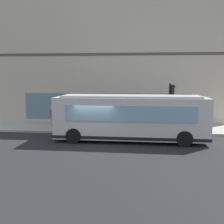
{
  "coord_description": "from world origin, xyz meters",
  "views": [
    {
      "loc": [
        -16.96,
        -2.6,
        4.29
      ],
      "look_at": [
        1.91,
        -0.95,
        1.77
      ],
      "focal_mm": 42.72,
      "sensor_mm": 36.0,
      "label": 1
    }
  ],
  "objects_px": {
    "city_bus_nearside": "(130,118)",
    "pedestrian_walking_along_curb": "(52,115)",
    "traffic_light_near_corner": "(171,98)",
    "fire_hydrant": "(186,121)",
    "pedestrian_near_hydrant": "(66,116)",
    "newspaper_vending_box": "(166,121)",
    "pedestrian_near_building_entrance": "(89,114)"
  },
  "relations": [
    {
      "from": "fire_hydrant",
      "to": "traffic_light_near_corner",
      "type": "bearing_deg",
      "value": 149.03
    },
    {
      "from": "newspaper_vending_box",
      "to": "pedestrian_walking_along_curb",
      "type": "bearing_deg",
      "value": 96.44
    },
    {
      "from": "pedestrian_near_hydrant",
      "to": "pedestrian_walking_along_curb",
      "type": "relative_size",
      "value": 0.91
    },
    {
      "from": "city_bus_nearside",
      "to": "pedestrian_walking_along_curb",
      "type": "relative_size",
      "value": 5.82
    },
    {
      "from": "city_bus_nearside",
      "to": "fire_hydrant",
      "type": "xyz_separation_m",
      "value": [
        5.23,
        -4.63,
        -1.04
      ]
    },
    {
      "from": "newspaper_vending_box",
      "to": "fire_hydrant",
      "type": "bearing_deg",
      "value": -67.27
    },
    {
      "from": "city_bus_nearside",
      "to": "pedestrian_walking_along_curb",
      "type": "height_order",
      "value": "city_bus_nearside"
    },
    {
      "from": "city_bus_nearside",
      "to": "traffic_light_near_corner",
      "type": "distance_m",
      "value": 4.08
    },
    {
      "from": "traffic_light_near_corner",
      "to": "city_bus_nearside",
      "type": "bearing_deg",
      "value": 129.88
    },
    {
      "from": "traffic_light_near_corner",
      "to": "pedestrian_walking_along_curb",
      "type": "bearing_deg",
      "value": 84.35
    },
    {
      "from": "traffic_light_near_corner",
      "to": "fire_hydrant",
      "type": "relative_size",
      "value": 4.93
    },
    {
      "from": "pedestrian_near_hydrant",
      "to": "pedestrian_walking_along_curb",
      "type": "xyz_separation_m",
      "value": [
        -0.22,
        1.11,
        0.1
      ]
    },
    {
      "from": "pedestrian_near_building_entrance",
      "to": "pedestrian_walking_along_curb",
      "type": "xyz_separation_m",
      "value": [
        -0.85,
        2.9,
        -0.06
      ]
    },
    {
      "from": "pedestrian_near_building_entrance",
      "to": "city_bus_nearside",
      "type": "bearing_deg",
      "value": -140.5
    },
    {
      "from": "traffic_light_near_corner",
      "to": "newspaper_vending_box",
      "type": "distance_m",
      "value": 2.89
    },
    {
      "from": "fire_hydrant",
      "to": "pedestrian_walking_along_curb",
      "type": "bearing_deg",
      "value": 99.15
    },
    {
      "from": "city_bus_nearside",
      "to": "fire_hydrant",
      "type": "relative_size",
      "value": 13.67
    },
    {
      "from": "fire_hydrant",
      "to": "pedestrian_near_hydrant",
      "type": "relative_size",
      "value": 0.47
    },
    {
      "from": "city_bus_nearside",
      "to": "pedestrian_near_hydrant",
      "type": "distance_m",
      "value": 6.48
    },
    {
      "from": "city_bus_nearside",
      "to": "traffic_light_near_corner",
      "type": "xyz_separation_m",
      "value": [
        2.51,
        -3.0,
        1.14
      ]
    },
    {
      "from": "city_bus_nearside",
      "to": "pedestrian_near_building_entrance",
      "type": "bearing_deg",
      "value": 39.5
    },
    {
      "from": "newspaper_vending_box",
      "to": "traffic_light_near_corner",
      "type": "bearing_deg",
      "value": -176.67
    },
    {
      "from": "city_bus_nearside",
      "to": "newspaper_vending_box",
      "type": "distance_m",
      "value": 5.43
    },
    {
      "from": "fire_hydrant",
      "to": "pedestrian_near_building_entrance",
      "type": "distance_m",
      "value": 8.26
    },
    {
      "from": "traffic_light_near_corner",
      "to": "fire_hydrant",
      "type": "distance_m",
      "value": 3.85
    },
    {
      "from": "city_bus_nearside",
      "to": "traffic_light_near_corner",
      "type": "height_order",
      "value": "traffic_light_near_corner"
    },
    {
      "from": "pedestrian_near_hydrant",
      "to": "newspaper_vending_box",
      "type": "xyz_separation_m",
      "value": [
        0.84,
        -8.21,
        -0.45
      ]
    },
    {
      "from": "fire_hydrant",
      "to": "pedestrian_near_building_entrance",
      "type": "xyz_separation_m",
      "value": [
        -0.93,
        8.17,
        0.7
      ]
    },
    {
      "from": "fire_hydrant",
      "to": "pedestrian_near_hydrant",
      "type": "distance_m",
      "value": 10.09
    },
    {
      "from": "pedestrian_walking_along_curb",
      "to": "city_bus_nearside",
      "type": "bearing_deg",
      "value": -118.14
    },
    {
      "from": "fire_hydrant",
      "to": "pedestrian_walking_along_curb",
      "type": "xyz_separation_m",
      "value": [
        -1.78,
        11.07,
        0.64
      ]
    },
    {
      "from": "city_bus_nearside",
      "to": "pedestrian_near_hydrant",
      "type": "xyz_separation_m",
      "value": [
        3.66,
        5.32,
        -0.5
      ]
    }
  ]
}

